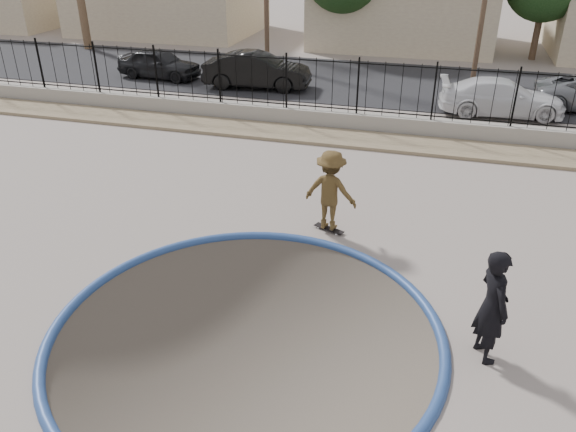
% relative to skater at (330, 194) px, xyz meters
% --- Properties ---
extents(ground, '(120.00, 120.00, 2.20)m').
position_rel_skater_xyz_m(ground, '(-0.63, 9.00, -2.04)').
color(ground, gray).
rests_on(ground, ground).
extents(bowl_pit, '(6.84, 6.84, 1.80)m').
position_rel_skater_xyz_m(bowl_pit, '(-0.63, -4.00, -0.94)').
color(bowl_pit, '#4A4239').
rests_on(bowl_pit, ground).
extents(coping_ring, '(7.04, 7.04, 0.20)m').
position_rel_skater_xyz_m(coping_ring, '(-0.63, -4.00, -0.94)').
color(coping_ring, navy).
rests_on(coping_ring, ground).
extents(rock_strip, '(42.00, 1.60, 0.11)m').
position_rel_skater_xyz_m(rock_strip, '(-0.63, 6.20, -0.89)').
color(rock_strip, '#947F61').
rests_on(rock_strip, ground).
extents(retaining_wall, '(42.00, 0.45, 0.60)m').
position_rel_skater_xyz_m(retaining_wall, '(-0.63, 7.30, -0.64)').
color(retaining_wall, gray).
rests_on(retaining_wall, ground).
extents(fence, '(40.00, 0.04, 1.80)m').
position_rel_skater_xyz_m(fence, '(-0.63, 7.30, 0.56)').
color(fence, black).
rests_on(fence, retaining_wall).
extents(street, '(90.00, 8.00, 0.04)m').
position_rel_skater_xyz_m(street, '(-0.63, 14.00, -0.93)').
color(street, black).
rests_on(street, ground).
extents(house_west, '(11.60, 8.60, 3.90)m').
position_rel_skater_xyz_m(house_west, '(-15.63, 23.50, 1.03)').
color(house_west, tan).
rests_on(house_west, ground).
extents(house_center, '(10.60, 8.60, 3.90)m').
position_rel_skater_xyz_m(house_center, '(-0.63, 23.50, 1.03)').
color(house_center, tan).
rests_on(house_center, ground).
extents(skater, '(1.31, 0.87, 1.89)m').
position_rel_skater_xyz_m(skater, '(0.00, 0.00, 0.00)').
color(skater, brown).
rests_on(skater, ground).
extents(skateboard, '(0.77, 0.47, 0.07)m').
position_rel_skater_xyz_m(skateboard, '(0.00, 0.00, -0.89)').
color(skateboard, black).
rests_on(skateboard, ground).
extents(videographer, '(0.75, 0.87, 2.01)m').
position_rel_skater_xyz_m(videographer, '(3.37, -3.47, 0.06)').
color(videographer, black).
rests_on(videographer, ground).
extents(car_a, '(3.96, 1.88, 1.31)m').
position_rel_skater_xyz_m(car_a, '(-10.52, 12.00, -0.25)').
color(car_a, black).
rests_on(car_a, street).
extents(car_b, '(4.67, 1.98, 1.50)m').
position_rel_skater_xyz_m(car_b, '(-5.66, 11.54, -0.16)').
color(car_b, black).
rests_on(car_b, street).
extents(car_c, '(4.65, 2.26, 1.30)m').
position_rel_skater_xyz_m(car_c, '(4.25, 10.40, -0.26)').
color(car_c, white).
rests_on(car_c, street).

